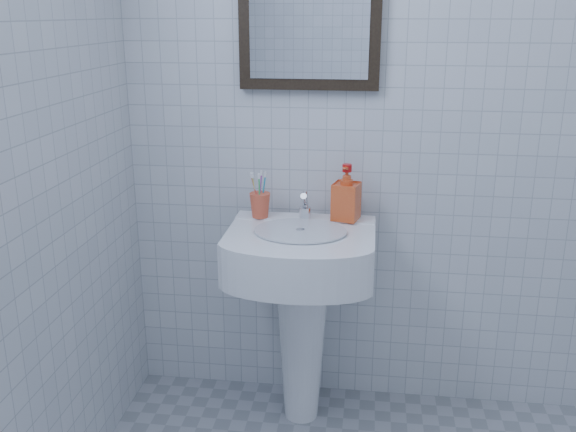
# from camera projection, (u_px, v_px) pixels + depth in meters

# --- Properties ---
(wall_back) EXTENTS (2.20, 0.02, 2.50)m
(wall_back) POSITION_uv_depth(u_px,v_px,m) (424.00, 88.00, 2.27)
(wall_back) COLOR silver
(wall_back) RESTS_ON ground
(washbasin) EXTENTS (0.51, 0.38, 0.79)m
(washbasin) POSITION_uv_depth(u_px,v_px,m) (301.00, 293.00, 2.34)
(washbasin) COLOR white
(washbasin) RESTS_ON ground
(faucet) EXTENTS (0.04, 0.10, 0.11)m
(faucet) POSITION_uv_depth(u_px,v_px,m) (305.00, 208.00, 2.33)
(faucet) COLOR silver
(faucet) RESTS_ON washbasin
(toothbrush_cup) EXTENTS (0.10, 0.10, 0.09)m
(toothbrush_cup) POSITION_uv_depth(u_px,v_px,m) (260.00, 205.00, 2.35)
(toothbrush_cup) COLOR #E05233
(toothbrush_cup) RESTS_ON washbasin
(soap_dispenser) EXTENTS (0.11, 0.11, 0.20)m
(soap_dispenser) POSITION_uv_depth(u_px,v_px,m) (346.00, 193.00, 2.31)
(soap_dispenser) COLOR red
(soap_dispenser) RESTS_ON washbasin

